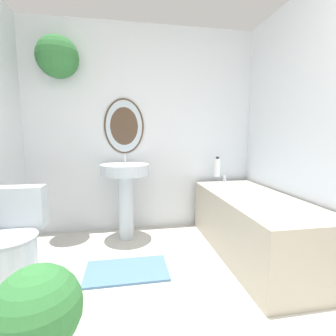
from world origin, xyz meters
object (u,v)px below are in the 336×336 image
object	(u,v)px
bathtub	(253,224)
potted_plant	(38,312)
toilet	(13,247)
pedestal_sink	(125,184)
shampoo_bottle	(217,167)

from	to	relation	value
bathtub	potted_plant	bearing A→B (deg)	-150.61
bathtub	toilet	bearing A→B (deg)	-175.58
toilet	pedestal_sink	world-z (taller)	pedestal_sink
toilet	shampoo_bottle	bearing A→B (deg)	23.57
shampoo_bottle	potted_plant	size ratio (longest dim) A/B	0.46
toilet	potted_plant	size ratio (longest dim) A/B	1.40
pedestal_sink	bathtub	xyz separation A→B (m)	(1.20, -0.56, -0.32)
toilet	potted_plant	xyz separation A→B (m)	(0.42, -0.76, -0.01)
pedestal_sink	bathtub	distance (m)	1.36
toilet	pedestal_sink	bearing A→B (deg)	40.40
shampoo_bottle	potted_plant	bearing A→B (deg)	-133.43
toilet	potted_plant	world-z (taller)	toilet
toilet	shampoo_bottle	distance (m)	2.16
pedestal_sink	toilet	bearing A→B (deg)	-139.60
toilet	shampoo_bottle	size ratio (longest dim) A/B	3.05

